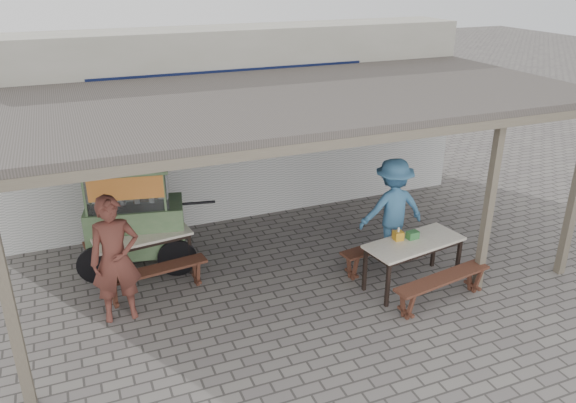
# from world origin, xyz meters

# --- Properties ---
(ground) EXTENTS (60.00, 60.00, 0.00)m
(ground) POSITION_xyz_m (0.00, 0.00, 0.00)
(ground) COLOR slate
(ground) RESTS_ON ground
(back_wall) EXTENTS (9.00, 1.28, 3.50)m
(back_wall) POSITION_xyz_m (-0.00, 3.58, 1.72)
(back_wall) COLOR beige
(back_wall) RESTS_ON ground
(warung_roof) EXTENTS (9.00, 4.21, 2.81)m
(warung_roof) POSITION_xyz_m (0.02, 0.90, 2.71)
(warung_roof) COLOR #524C46
(warung_roof) RESTS_ON ground
(table_left) EXTENTS (1.52, 0.88, 0.75)m
(table_left) POSITION_xyz_m (-2.26, 1.38, 0.67)
(table_left) COLOR white
(table_left) RESTS_ON ground
(bench_left_street) EXTENTS (1.57, 0.47, 0.45)m
(bench_left_street) POSITION_xyz_m (-2.18, 0.75, 0.34)
(bench_left_street) COLOR brown
(bench_left_street) RESTS_ON ground
(bench_left_wall) EXTENTS (1.57, 0.47, 0.45)m
(bench_left_wall) POSITION_xyz_m (-2.34, 2.01, 0.34)
(bench_left_wall) COLOR brown
(bench_left_wall) RESTS_ON ground
(table_right) EXTENTS (1.61, 0.87, 0.75)m
(table_right) POSITION_xyz_m (1.48, -0.43, 0.67)
(table_right) COLOR white
(table_right) RESTS_ON ground
(bench_right_street) EXTENTS (1.66, 0.54, 0.45)m
(bench_right_street) POSITION_xyz_m (1.58, -1.04, 0.34)
(bench_right_street) COLOR brown
(bench_right_street) RESTS_ON ground
(bench_right_wall) EXTENTS (1.66, 0.54, 0.45)m
(bench_right_wall) POSITION_xyz_m (1.38, 0.18, 0.34)
(bench_right_wall) COLOR brown
(bench_right_wall) RESTS_ON ground
(vendor_cart) EXTENTS (2.22, 1.13, 1.72)m
(vendor_cart) POSITION_xyz_m (-2.30, 1.72, 0.94)
(vendor_cart) COLOR #6C8A5C
(vendor_cart) RESTS_ON ground
(patron_street_side) EXTENTS (0.67, 0.45, 1.82)m
(patron_street_side) POSITION_xyz_m (-2.73, 0.38, 0.91)
(patron_street_side) COLOR brown
(patron_street_side) RESTS_ON ground
(patron_wall_side) EXTENTS (1.04, 0.90, 1.84)m
(patron_wall_side) POSITION_xyz_m (-2.10, 2.24, 0.92)
(patron_wall_side) COLOR brown
(patron_wall_side) RESTS_ON ground
(patron_right_table) EXTENTS (1.16, 0.74, 1.71)m
(patron_right_table) POSITION_xyz_m (1.69, 0.54, 0.86)
(patron_right_table) COLOR teal
(patron_right_table) RESTS_ON ground
(tissue_box) EXTENTS (0.14, 0.14, 0.14)m
(tissue_box) POSITION_xyz_m (1.28, -0.28, 0.82)
(tissue_box) COLOR gold
(tissue_box) RESTS_ON table_right
(donation_box) EXTENTS (0.19, 0.13, 0.12)m
(donation_box) POSITION_xyz_m (1.50, -0.34, 0.81)
(donation_box) COLOR #35793E
(donation_box) RESTS_ON table_right
(condiment_jar) EXTENTS (0.08, 0.08, 0.09)m
(condiment_jar) POSITION_xyz_m (-1.86, 1.63, 0.80)
(condiment_jar) COLOR silver
(condiment_jar) RESTS_ON table_left
(condiment_bowl) EXTENTS (0.27, 0.27, 0.05)m
(condiment_bowl) POSITION_xyz_m (-2.60, 1.41, 0.78)
(condiment_bowl) COLOR white
(condiment_bowl) RESTS_ON table_left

